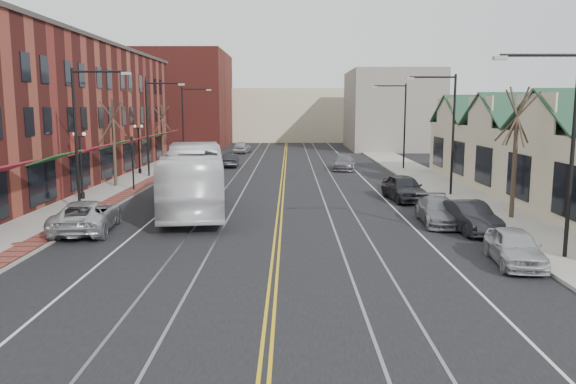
{
  "coord_description": "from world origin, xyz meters",
  "views": [
    {
      "loc": [
        0.58,
        -15.66,
        6.05
      ],
      "look_at": [
        0.49,
        10.79,
        2.0
      ],
      "focal_mm": 35.0,
      "sensor_mm": 36.0,
      "label": 1
    }
  ],
  "objects_px": {
    "transit_bus": "(194,178)",
    "parked_suv": "(86,216)",
    "parked_car_a": "(515,247)",
    "parked_car_c": "(439,211)",
    "parked_car_d": "(404,188)",
    "parked_car_b": "(469,217)"
  },
  "relations": [
    {
      "from": "transit_bus",
      "to": "parked_car_a",
      "type": "relative_size",
      "value": 3.33
    },
    {
      "from": "transit_bus",
      "to": "parked_suv",
      "type": "bearing_deg",
      "value": 45.28
    },
    {
      "from": "parked_suv",
      "to": "parked_car_d",
      "type": "distance_m",
      "value": 19.55
    },
    {
      "from": "parked_suv",
      "to": "parked_car_d",
      "type": "height_order",
      "value": "parked_car_d"
    },
    {
      "from": "parked_suv",
      "to": "parked_car_a",
      "type": "height_order",
      "value": "parked_suv"
    },
    {
      "from": "transit_bus",
      "to": "parked_suv",
      "type": "xyz_separation_m",
      "value": [
        -4.3,
        -5.72,
        -1.14
      ]
    },
    {
      "from": "transit_bus",
      "to": "parked_car_d",
      "type": "xyz_separation_m",
      "value": [
        12.95,
        3.47,
        -1.08
      ]
    },
    {
      "from": "parked_suv",
      "to": "parked_car_c",
      "type": "height_order",
      "value": "parked_suv"
    },
    {
      "from": "parked_car_c",
      "to": "parked_car_a",
      "type": "bearing_deg",
      "value": -79.9
    },
    {
      "from": "parked_car_b",
      "to": "parked_car_c",
      "type": "bearing_deg",
      "value": 112.45
    },
    {
      "from": "parked_car_a",
      "to": "parked_car_b",
      "type": "bearing_deg",
      "value": 95.49
    },
    {
      "from": "transit_bus",
      "to": "parked_suv",
      "type": "height_order",
      "value": "transit_bus"
    },
    {
      "from": "parked_car_b",
      "to": "parked_car_d",
      "type": "distance_m",
      "value": 9.25
    },
    {
      "from": "parked_car_b",
      "to": "parked_car_d",
      "type": "relative_size",
      "value": 0.91
    },
    {
      "from": "parked_car_a",
      "to": "parked_car_c",
      "type": "xyz_separation_m",
      "value": [
        -0.94,
        7.56,
        -0.03
      ]
    },
    {
      "from": "transit_bus",
      "to": "parked_car_a",
      "type": "height_order",
      "value": "transit_bus"
    },
    {
      "from": "transit_bus",
      "to": "parked_car_b",
      "type": "height_order",
      "value": "transit_bus"
    },
    {
      "from": "parked_suv",
      "to": "parked_car_c",
      "type": "bearing_deg",
      "value": 179.23
    },
    {
      "from": "parked_suv",
      "to": "parked_car_b",
      "type": "xyz_separation_m",
      "value": [
        18.6,
        0.03,
        -0.04
      ]
    },
    {
      "from": "parked_car_b",
      "to": "parked_suv",
      "type": "bearing_deg",
      "value": 173.57
    },
    {
      "from": "transit_bus",
      "to": "parked_car_a",
      "type": "distance_m",
      "value": 18.27
    },
    {
      "from": "transit_bus",
      "to": "parked_car_d",
      "type": "height_order",
      "value": "transit_bus"
    }
  ]
}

